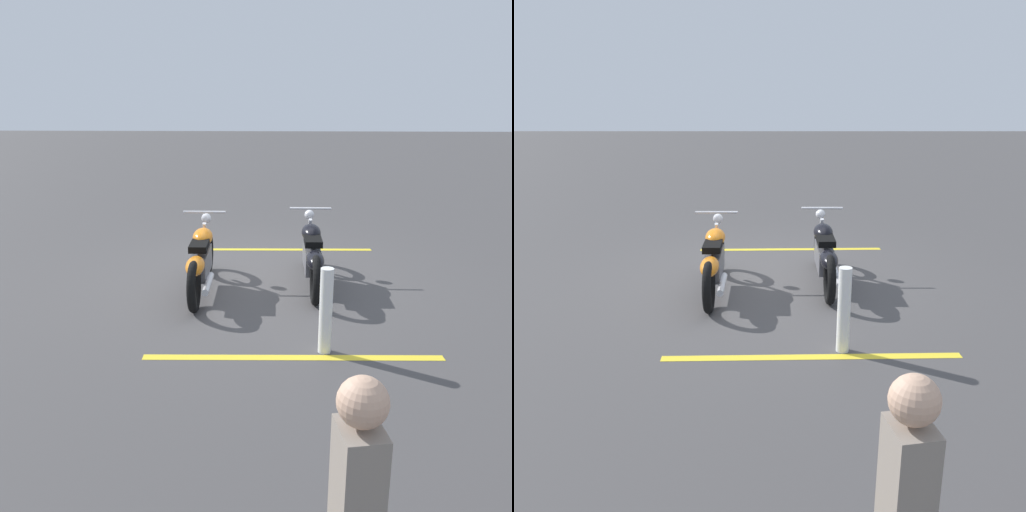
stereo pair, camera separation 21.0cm
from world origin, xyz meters
The scene contains 6 objects.
ground_plane centered at (0.00, 0.00, 0.00)m, with size 60.00×60.00×0.00m, color #474444.
motorcycle_bright_foreground centered at (0.64, -0.78, 0.46)m, with size 2.23×0.62×1.04m.
motorcycle_dark_foreground centered at (0.35, 0.78, 0.46)m, with size 2.23×0.62×1.04m.
bollard_post centered at (2.44, 0.79, 0.48)m, with size 0.14×0.14×0.95m, color white.
parking_stripe_near centered at (-1.48, 0.36, 0.00)m, with size 3.20×0.12×0.01m, color yellow.
parking_stripe_mid centered at (2.59, 0.44, 0.00)m, with size 3.20×0.12×0.01m, color yellow.
Camera 2 is at (7.81, 0.00, 2.73)m, focal length 38.19 mm.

